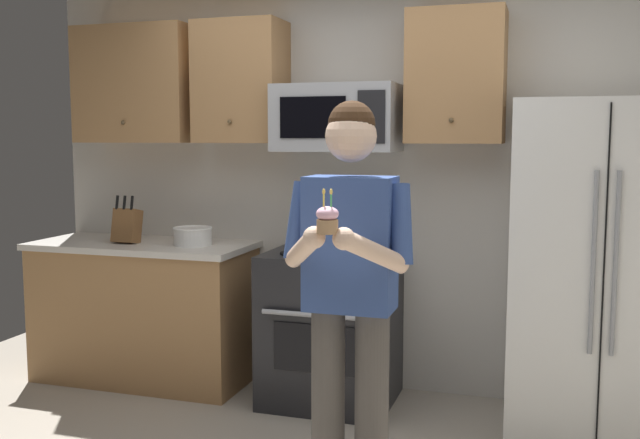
{
  "coord_description": "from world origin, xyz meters",
  "views": [
    {
      "loc": [
        1.09,
        -2.75,
        1.61
      ],
      "look_at": [
        0.14,
        0.23,
        1.25
      ],
      "focal_mm": 40.71,
      "sensor_mm": 36.0,
      "label": 1
    }
  ],
  "objects_px": {
    "oven_range": "(331,327)",
    "cupcake": "(327,219)",
    "person": "(350,279)",
    "bowl_large_white": "(193,236)",
    "microwave": "(337,118)",
    "knife_block": "(127,226)",
    "refrigerator": "(599,271)"
  },
  "relations": [
    {
      "from": "oven_range",
      "to": "cupcake",
      "type": "height_order",
      "value": "cupcake"
    },
    {
      "from": "bowl_large_white",
      "to": "cupcake",
      "type": "relative_size",
      "value": 1.44
    },
    {
      "from": "oven_range",
      "to": "bowl_large_white",
      "type": "height_order",
      "value": "bowl_large_white"
    },
    {
      "from": "oven_range",
      "to": "knife_block",
      "type": "distance_m",
      "value": 1.5
    },
    {
      "from": "refrigerator",
      "to": "knife_block",
      "type": "relative_size",
      "value": 5.63
    },
    {
      "from": "oven_range",
      "to": "bowl_large_white",
      "type": "distance_m",
      "value": 1.06
    },
    {
      "from": "oven_range",
      "to": "person",
      "type": "height_order",
      "value": "person"
    },
    {
      "from": "knife_block",
      "to": "cupcake",
      "type": "bearing_deg",
      "value": -38.48
    },
    {
      "from": "microwave",
      "to": "refrigerator",
      "type": "distance_m",
      "value": 1.72
    },
    {
      "from": "bowl_large_white",
      "to": "person",
      "type": "xyz_separation_m",
      "value": [
        1.35,
        -1.15,
        0.01
      ]
    },
    {
      "from": "knife_block",
      "to": "person",
      "type": "bearing_deg",
      "value": -31.51
    },
    {
      "from": "refrigerator",
      "to": "person",
      "type": "distance_m",
      "value": 1.54
    },
    {
      "from": "knife_block",
      "to": "oven_range",
      "type": "bearing_deg",
      "value": 1.21
    },
    {
      "from": "oven_range",
      "to": "person",
      "type": "xyz_separation_m",
      "value": [
        0.43,
        -1.14,
        0.53
      ]
    },
    {
      "from": "bowl_large_white",
      "to": "oven_range",
      "type": "bearing_deg",
      "value": -0.55
    },
    {
      "from": "bowl_large_white",
      "to": "person",
      "type": "distance_m",
      "value": 1.77
    },
    {
      "from": "knife_block",
      "to": "person",
      "type": "relative_size",
      "value": 0.18
    },
    {
      "from": "oven_range",
      "to": "bowl_large_white",
      "type": "bearing_deg",
      "value": 179.45
    },
    {
      "from": "knife_block",
      "to": "person",
      "type": "xyz_separation_m",
      "value": [
        1.81,
        -1.11,
        -0.04
      ]
    },
    {
      "from": "knife_block",
      "to": "person",
      "type": "height_order",
      "value": "person"
    },
    {
      "from": "cupcake",
      "to": "knife_block",
      "type": "bearing_deg",
      "value": 141.52
    },
    {
      "from": "oven_range",
      "to": "bowl_large_white",
      "type": "relative_size",
      "value": 3.72
    },
    {
      "from": "bowl_large_white",
      "to": "person",
      "type": "height_order",
      "value": "person"
    },
    {
      "from": "knife_block",
      "to": "cupcake",
      "type": "relative_size",
      "value": 1.84
    },
    {
      "from": "oven_range",
      "to": "person",
      "type": "bearing_deg",
      "value": -69.49
    },
    {
      "from": "microwave",
      "to": "refrigerator",
      "type": "height_order",
      "value": "microwave"
    },
    {
      "from": "microwave",
      "to": "knife_block",
      "type": "relative_size",
      "value": 2.31
    },
    {
      "from": "oven_range",
      "to": "microwave",
      "type": "height_order",
      "value": "microwave"
    },
    {
      "from": "microwave",
      "to": "oven_range",
      "type": "bearing_deg",
      "value": -90.02
    },
    {
      "from": "refrigerator",
      "to": "cupcake",
      "type": "relative_size",
      "value": 10.35
    },
    {
      "from": "microwave",
      "to": "knife_block",
      "type": "bearing_deg",
      "value": -173.87
    },
    {
      "from": "refrigerator",
      "to": "bowl_large_white",
      "type": "xyz_separation_m",
      "value": [
        -2.43,
        0.05,
        0.08
      ]
    }
  ]
}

